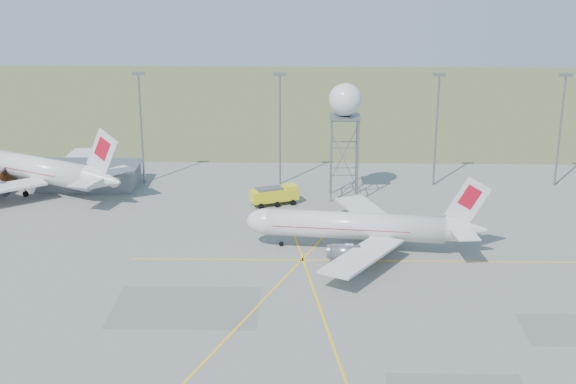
{
  "coord_description": "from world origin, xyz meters",
  "views": [
    {
      "loc": [
        -5.52,
        -74.11,
        43.96
      ],
      "look_at": [
        -7.99,
        40.0,
        6.86
      ],
      "focal_mm": 50.0,
      "sensor_mm": 36.0,
      "label": 1
    }
  ],
  "objects_px": {
    "airliner_far": "(30,168)",
    "fire_truck": "(276,196)",
    "airliner_main": "(359,227)",
    "radar_tower": "(345,135)"
  },
  "relations": [
    {
      "from": "airliner_main",
      "to": "radar_tower",
      "type": "bearing_deg",
      "value": -80.62
    },
    {
      "from": "airliner_main",
      "to": "airliner_far",
      "type": "bearing_deg",
      "value": -18.91
    },
    {
      "from": "airliner_far",
      "to": "fire_truck",
      "type": "relative_size",
      "value": 4.38
    },
    {
      "from": "airliner_main",
      "to": "airliner_far",
      "type": "height_order",
      "value": "airliner_far"
    },
    {
      "from": "airliner_far",
      "to": "radar_tower",
      "type": "height_order",
      "value": "radar_tower"
    },
    {
      "from": "airliner_main",
      "to": "radar_tower",
      "type": "height_order",
      "value": "radar_tower"
    },
    {
      "from": "airliner_far",
      "to": "radar_tower",
      "type": "relative_size",
      "value": 1.83
    },
    {
      "from": "airliner_main",
      "to": "radar_tower",
      "type": "distance_m",
      "value": 25.23
    },
    {
      "from": "airliner_far",
      "to": "fire_truck",
      "type": "bearing_deg",
      "value": -161.22
    },
    {
      "from": "airliner_main",
      "to": "fire_truck",
      "type": "relative_size",
      "value": 4.13
    }
  ]
}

